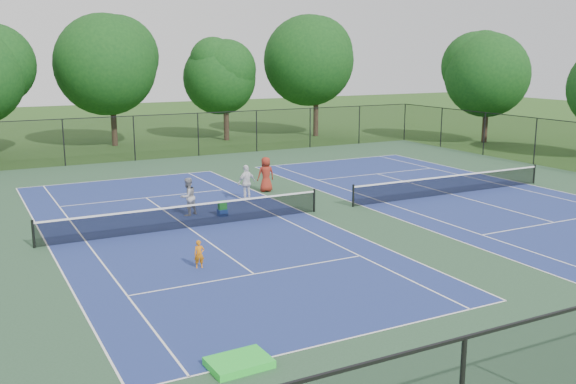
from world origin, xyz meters
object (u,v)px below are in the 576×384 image
tree_back_b (110,60)px  tree_back_d (316,56)px  tree_side_e (489,70)px  instructor (188,197)px  tree_back_c (225,73)px  ball_crate (222,213)px  bystander_c (266,174)px  bystander_a (247,183)px  ball_hopper (222,205)px  child_player (199,254)px

tree_back_b → tree_back_d: (17.00, -2.00, 0.23)m
tree_side_e → instructor: 32.03m
tree_back_b → tree_side_e: tree_back_b is taller
tree_back_c → ball_crate: 26.35m
ball_crate → tree_back_c: bearing=67.2°
bystander_c → bystander_a: bearing=43.1°
instructor → bystander_a: 3.86m
tree_side_e → tree_back_b: bearing=156.0°
ball_crate → ball_hopper: ball_hopper is taller
child_player → bystander_a: (5.57, 8.56, 0.40)m
tree_back_b → bystander_c: (2.95, -21.01, -5.69)m
tree_side_e → ball_hopper: size_ratio=24.64×
tree_back_d → tree_side_e: 14.18m
tree_back_d → child_player: 36.53m
tree_back_c → bystander_c: 21.40m
bystander_a → ball_hopper: bearing=34.0°
tree_back_d → bystander_c: size_ratio=5.69×
instructor → bystander_c: (5.24, 2.94, 0.06)m
tree_side_e → bystander_a: size_ratio=5.07×
instructor → ball_crate: size_ratio=4.20×
tree_side_e → bystander_c: tree_side_e is taller
bystander_c → ball_crate: (-3.96, -3.77, -0.75)m
bystander_a → bystander_c: bystander_c is taller
bystander_a → tree_back_b: bearing=-99.6°
ball_crate → child_player: bearing=-118.3°
tree_back_c → child_player: size_ratio=8.83×
tree_back_d → bystander_a: bearing=-127.7°
bystander_c → ball_crate: size_ratio=4.51×
instructor → ball_hopper: size_ratio=4.70×
child_player → bystander_c: (7.28, 9.95, 0.44)m
instructor → ball_hopper: (1.28, -0.83, -0.35)m
tree_back_c → ball_crate: bearing=-112.8°
bystander_a → bystander_c: bearing=-153.8°
tree_back_b → instructor: (-2.30, -23.95, -5.75)m
tree_side_e → child_player: (-31.34, -18.96, -5.33)m
tree_side_e → ball_crate: size_ratio=21.99×
instructor → tree_back_b: bearing=-119.6°
ball_hopper → ball_crate: bearing=0.0°
tree_back_b → instructor: bearing=-95.5°
tree_back_d → child_player: (-21.34, -28.96, -6.35)m
ball_crate → tree_back_b: bearing=87.7°
tree_back_b → bystander_a: bearing=-86.9°
tree_back_b → tree_side_e: bearing=-24.0°
tree_back_d → tree_side_e: tree_back_d is taller
tree_back_b → bystander_a: (1.23, -22.40, -5.72)m
instructor → child_player: bearing=49.6°
instructor → tree_back_c: bearing=-140.4°
tree_back_d → ball_crate: bearing=-128.3°
tree_back_b → child_player: (-4.34, -30.96, -6.12)m
tree_back_d → ball_hopper: size_ratio=28.78×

